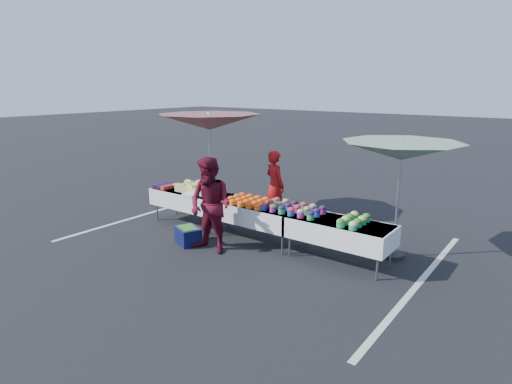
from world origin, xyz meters
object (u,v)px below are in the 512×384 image
Objects in this scene: table_left at (191,198)px; vendor at (275,185)px; umbrella_left at (209,123)px; customer at (210,206)px; umbrella_right at (402,152)px; table_center at (256,212)px; table_right at (339,231)px; storage_bin at (188,235)px.

table_left is 1.92m from vendor.
umbrella_left is at bearing 45.54° from vendor.
table_left is 1.79m from customer.
umbrella_right reaches higher than customer.
table_center is 1.00× the size of table_right.
customer is 3.48m from umbrella_right.
umbrella_left is (-1.38, -0.65, 1.39)m from vendor.
table_left and table_center have the same top height.
umbrella_left is (-0.09, 0.75, 1.61)m from table_left.
umbrella_left is at bearing -179.37° from umbrella_right.
umbrella_right reaches higher than table_left.
table_center is 0.77× the size of umbrella_right.
umbrella_right is at bearing 17.74° from table_center.
customer is at bearing -108.67° from table_center.
umbrella_left reaches higher than table_right.
table_left is 1.05× the size of customer.
customer is (-2.12, -0.96, 0.30)m from table_right.
umbrella_left is at bearing 141.18° from storage_bin.
umbrella_right is at bearing 48.98° from storage_bin.
vendor is at bearing 148.80° from table_right.
table_left is 1.00× the size of table_center.
vendor is at bearing 168.73° from umbrella_right.
table_right is at bearing 41.10° from storage_bin.
table_center is 1.51m from vendor.
table_center is 1.80m from table_right.
customer is at bearing -155.70° from table_right.
umbrella_left is 4.40m from umbrella_right.
table_center is 1.16× the size of vendor.
vendor is at bearing 101.46° from storage_bin.
vendor is 0.66× the size of umbrella_right.
umbrella_left is (-1.89, 0.75, 1.61)m from table_center.
table_left is 3.60m from table_right.
storage_bin is at bearing -161.13° from table_right.
vendor reaches higher than table_right.
table_right is 0.77× the size of umbrella_right.
umbrella_left is 4.61× the size of storage_bin.
vendor is 2.07m from umbrella_left.
vendor is (-2.31, 1.40, 0.22)m from table_right.
table_right is 2.35m from customer.
table_center is 2.60m from umbrella_left.
table_left is 1.16× the size of vendor.
storage_bin is (0.84, -0.94, -0.41)m from table_left.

